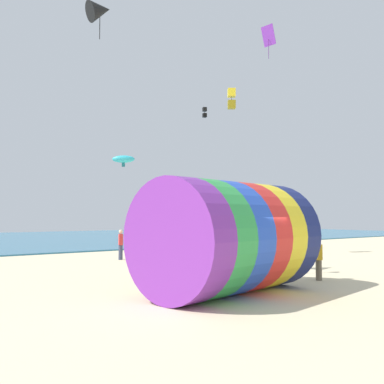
{
  "coord_description": "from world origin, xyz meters",
  "views": [
    {
      "loc": [
        -9.24,
        -10.04,
        2.52
      ],
      "look_at": [
        0.15,
        2.53,
        3.42
      ],
      "focal_mm": 40.0,
      "sensor_mm": 36.0,
      "label": 1
    }
  ],
  "objects_px": {
    "giant_inflatable_tube": "(229,237)",
    "kite_yellow_box": "(232,99)",
    "kite_handler": "(319,259)",
    "kite_black_delta": "(100,10)",
    "kite_black_box": "(205,112)",
    "beach_flag": "(295,226)",
    "kite_cyan_parafoil": "(123,159)",
    "kite_purple_diamond": "(268,36)",
    "bystander_near_water": "(121,244)"
  },
  "relations": [
    {
      "from": "giant_inflatable_tube",
      "to": "kite_yellow_box",
      "type": "relative_size",
      "value": 4.48
    },
    {
      "from": "giant_inflatable_tube",
      "to": "kite_yellow_box",
      "type": "xyz_separation_m",
      "value": [
        9.44,
        10.25,
        8.49
      ]
    },
    {
      "from": "kite_handler",
      "to": "kite_black_delta",
      "type": "bearing_deg",
      "value": 136.48
    },
    {
      "from": "kite_black_delta",
      "to": "giant_inflatable_tube",
      "type": "bearing_deg",
      "value": -74.21
    },
    {
      "from": "kite_black_box",
      "to": "beach_flag",
      "type": "height_order",
      "value": "kite_black_box"
    },
    {
      "from": "kite_black_delta",
      "to": "kite_yellow_box",
      "type": "bearing_deg",
      "value": 19.26
    },
    {
      "from": "kite_cyan_parafoil",
      "to": "kite_black_box",
      "type": "height_order",
      "value": "kite_black_box"
    },
    {
      "from": "kite_purple_diamond",
      "to": "kite_yellow_box",
      "type": "height_order",
      "value": "kite_purple_diamond"
    },
    {
      "from": "kite_cyan_parafoil",
      "to": "bystander_near_water",
      "type": "bearing_deg",
      "value": -121.4
    },
    {
      "from": "kite_black_box",
      "to": "kite_purple_diamond",
      "type": "bearing_deg",
      "value": -97.85
    },
    {
      "from": "kite_yellow_box",
      "to": "bystander_near_water",
      "type": "bearing_deg",
      "value": 166.54
    },
    {
      "from": "kite_handler",
      "to": "kite_cyan_parafoil",
      "type": "xyz_separation_m",
      "value": [
        -1.67,
        13.37,
        5.29
      ]
    },
    {
      "from": "kite_handler",
      "to": "beach_flag",
      "type": "xyz_separation_m",
      "value": [
        0.82,
        1.85,
        1.28
      ]
    },
    {
      "from": "beach_flag",
      "to": "kite_cyan_parafoil",
      "type": "bearing_deg",
      "value": 102.21
    },
    {
      "from": "kite_black_delta",
      "to": "kite_purple_diamond",
      "type": "bearing_deg",
      "value": 2.04
    },
    {
      "from": "kite_handler",
      "to": "kite_black_delta",
      "type": "xyz_separation_m",
      "value": [
        -6.59,
        6.26,
        10.64
      ]
    },
    {
      "from": "beach_flag",
      "to": "kite_handler",
      "type": "bearing_deg",
      "value": -113.97
    },
    {
      "from": "giant_inflatable_tube",
      "to": "kite_black_box",
      "type": "height_order",
      "value": "kite_black_box"
    },
    {
      "from": "kite_purple_diamond",
      "to": "bystander_near_water",
      "type": "height_order",
      "value": "kite_purple_diamond"
    },
    {
      "from": "kite_handler",
      "to": "kite_cyan_parafoil",
      "type": "bearing_deg",
      "value": 97.12
    },
    {
      "from": "kite_handler",
      "to": "beach_flag",
      "type": "height_order",
      "value": "beach_flag"
    },
    {
      "from": "kite_black_box",
      "to": "kite_cyan_parafoil",
      "type": "bearing_deg",
      "value": -174.1
    },
    {
      "from": "kite_cyan_parafoil",
      "to": "kite_yellow_box",
      "type": "distance_m",
      "value": 8.22
    },
    {
      "from": "kite_yellow_box",
      "to": "kite_purple_diamond",
      "type": "bearing_deg",
      "value": -93.23
    },
    {
      "from": "kite_handler",
      "to": "giant_inflatable_tube",
      "type": "bearing_deg",
      "value": -179.17
    },
    {
      "from": "kite_black_delta",
      "to": "beach_flag",
      "type": "distance_m",
      "value": 12.73
    },
    {
      "from": "kite_black_delta",
      "to": "beach_flag",
      "type": "bearing_deg",
      "value": -30.76
    },
    {
      "from": "giant_inflatable_tube",
      "to": "kite_cyan_parafoil",
      "type": "height_order",
      "value": "kite_cyan_parafoil"
    },
    {
      "from": "kite_black_delta",
      "to": "bystander_near_water",
      "type": "distance_m",
      "value": 12.65
    },
    {
      "from": "bystander_near_water",
      "to": "kite_handler",
      "type": "bearing_deg",
      "value": -77.85
    },
    {
      "from": "kite_purple_diamond",
      "to": "giant_inflatable_tube",
      "type": "bearing_deg",
      "value": -143.96
    },
    {
      "from": "kite_handler",
      "to": "kite_cyan_parafoil",
      "type": "relative_size",
      "value": 1.1
    },
    {
      "from": "kite_purple_diamond",
      "to": "bystander_near_water",
      "type": "relative_size",
      "value": 1.13
    },
    {
      "from": "giant_inflatable_tube",
      "to": "kite_purple_diamond",
      "type": "bearing_deg",
      "value": 36.04
    },
    {
      "from": "giant_inflatable_tube",
      "to": "beach_flag",
      "type": "bearing_deg",
      "value": 18.82
    },
    {
      "from": "kite_purple_diamond",
      "to": "kite_yellow_box",
      "type": "xyz_separation_m",
      "value": [
        0.2,
        3.53,
        -2.99
      ]
    },
    {
      "from": "kite_purple_diamond",
      "to": "kite_black_delta",
      "type": "xyz_separation_m",
      "value": [
        -11.03,
        -0.39,
        -1.84
      ]
    },
    {
      "from": "kite_black_delta",
      "to": "bystander_near_water",
      "type": "bearing_deg",
      "value": 54.48
    },
    {
      "from": "bystander_near_water",
      "to": "giant_inflatable_tube",
      "type": "bearing_deg",
      "value": -100.6
    },
    {
      "from": "kite_black_delta",
      "to": "kite_yellow_box",
      "type": "distance_m",
      "value": 11.95
    },
    {
      "from": "kite_handler",
      "to": "kite_yellow_box",
      "type": "distance_m",
      "value": 14.67
    },
    {
      "from": "kite_black_box",
      "to": "kite_yellow_box",
      "type": "bearing_deg",
      "value": -101.93
    },
    {
      "from": "giant_inflatable_tube",
      "to": "bystander_near_water",
      "type": "distance_m",
      "value": 12.22
    },
    {
      "from": "kite_purple_diamond",
      "to": "kite_cyan_parafoil",
      "type": "xyz_separation_m",
      "value": [
        -6.11,
        6.71,
        -7.2
      ]
    },
    {
      "from": "kite_handler",
      "to": "kite_black_box",
      "type": "relative_size",
      "value": 2.08
    },
    {
      "from": "kite_yellow_box",
      "to": "beach_flag",
      "type": "relative_size",
      "value": 0.59
    },
    {
      "from": "giant_inflatable_tube",
      "to": "kite_yellow_box",
      "type": "distance_m",
      "value": 16.32
    },
    {
      "from": "kite_handler",
      "to": "kite_yellow_box",
      "type": "relative_size",
      "value": 1.17
    },
    {
      "from": "kite_purple_diamond",
      "to": "kite_yellow_box",
      "type": "relative_size",
      "value": 1.4
    },
    {
      "from": "giant_inflatable_tube",
      "to": "kite_black_box",
      "type": "xyz_separation_m",
      "value": [
        10.27,
        14.17,
        8.47
      ]
    }
  ]
}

